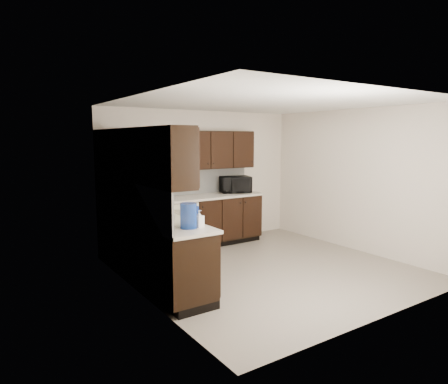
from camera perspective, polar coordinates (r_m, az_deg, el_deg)
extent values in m
plane|color=gray|center=(6.25, 6.32, -10.87)|extent=(4.00, 4.00, 0.00)
plane|color=white|center=(5.95, 6.68, 12.61)|extent=(4.00, 4.00, 0.00)
cube|color=beige|center=(7.60, -3.26, 2.12)|extent=(4.00, 0.02, 2.50)
cube|color=beige|center=(4.94, -11.56, -1.01)|extent=(0.02, 4.00, 2.50)
cube|color=beige|center=(7.41, 18.41, 1.60)|extent=(0.02, 4.00, 2.50)
cube|color=beige|center=(4.64, 22.60, -1.99)|extent=(4.00, 0.02, 2.50)
cube|color=black|center=(7.23, -5.43, -4.62)|extent=(3.00, 0.60, 0.90)
cube|color=black|center=(5.49, -9.60, -8.63)|extent=(0.60, 2.20, 0.90)
cube|color=black|center=(7.35, -5.51, -7.63)|extent=(3.00, 0.54, 0.10)
cube|color=black|center=(5.63, -9.23, -12.51)|extent=(0.54, 2.20, 0.10)
cube|color=beige|center=(7.14, -5.48, -0.93)|extent=(3.03, 0.63, 0.04)
cube|color=beige|center=(5.38, -9.71, -3.82)|extent=(0.63, 2.23, 0.04)
cube|color=beige|center=(7.36, -6.57, 1.35)|extent=(3.00, 0.02, 0.48)
cube|color=beige|center=(5.51, -13.78, -0.93)|extent=(0.02, 2.80, 0.48)
cube|color=black|center=(7.18, -6.08, 5.92)|extent=(3.00, 0.33, 0.70)
cube|color=black|center=(5.35, -11.83, 5.24)|extent=(0.33, 2.47, 0.70)
cube|color=beige|center=(6.87, -5.77, -4.83)|extent=(0.58, 0.02, 0.78)
cube|color=beige|center=(6.80, -5.78, -2.04)|extent=(0.58, 0.03, 0.08)
cylinder|color=black|center=(6.79, -5.72, -2.06)|extent=(0.04, 0.02, 0.04)
cube|color=beige|center=(5.12, -8.15, -4.10)|extent=(0.54, 0.82, 0.03)
cube|color=beige|center=(4.96, -7.13, -5.46)|extent=(0.42, 0.34, 0.16)
cube|color=beige|center=(5.31, -9.06, -4.62)|extent=(0.42, 0.34, 0.16)
cylinder|color=silver|center=(5.01, -10.45, -2.96)|extent=(0.03, 0.03, 0.26)
cylinder|color=silver|center=(5.00, -9.96, -1.55)|extent=(0.14, 0.02, 0.02)
cylinder|color=#B2B2B7|center=(4.95, -7.13, -5.12)|extent=(0.20, 0.20, 0.10)
imported|color=black|center=(7.73, 1.61, 1.08)|extent=(0.66, 0.55, 0.32)
imported|color=gray|center=(4.73, -3.60, -3.80)|extent=(0.11, 0.11, 0.21)
imported|color=gray|center=(5.97, -13.95, -1.47)|extent=(0.09, 0.09, 0.23)
cube|color=silver|center=(6.69, -15.25, -0.48)|extent=(0.44, 0.36, 0.25)
cube|color=silver|center=(6.33, -13.45, -1.15)|extent=(0.54, 0.43, 0.19)
cylinder|color=#103599|center=(4.67, -5.09, -3.40)|extent=(0.26, 0.26, 0.30)
cylinder|color=#0D8F82|center=(5.67, -9.14, -2.02)|extent=(0.09, 0.09, 0.20)
cylinder|color=white|center=(6.36, -12.58, -0.60)|extent=(0.14, 0.14, 0.30)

